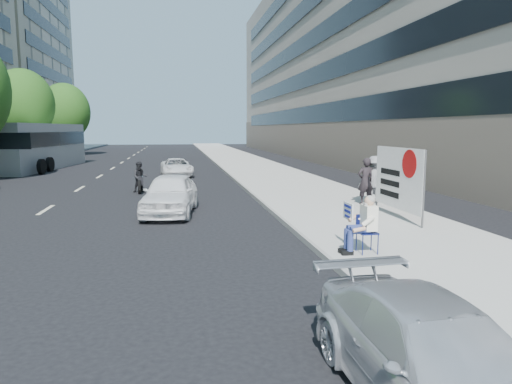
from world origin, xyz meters
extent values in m
plane|color=black|center=(0.00, 0.00, 0.00)|extent=(160.00, 160.00, 0.00)
cube|color=#B0AEA5|center=(4.00, 20.00, 0.07)|extent=(5.00, 120.00, 0.15)
cube|color=gray|center=(17.00, 32.00, 10.00)|extent=(14.00, 70.00, 20.00)
cylinder|color=#382616|center=(-13.70, 30.00, 1.49)|extent=(0.30, 0.30, 2.97)
ellipsoid|color=#254D14|center=(-13.70, 30.00, 4.89)|extent=(4.80, 4.80, 5.52)
cylinder|color=#382616|center=(-13.70, 44.00, 1.31)|extent=(0.30, 0.30, 2.62)
ellipsoid|color=#254D14|center=(-13.70, 44.00, 4.79)|extent=(5.40, 5.40, 6.21)
cylinder|color=navy|center=(2.22, -0.16, 0.38)|extent=(0.02, 0.02, 0.45)
cylinder|color=navy|center=(2.58, -0.16, 0.38)|extent=(0.02, 0.02, 0.45)
cylinder|color=navy|center=(2.22, 0.20, 0.38)|extent=(0.02, 0.02, 0.45)
cylinder|color=navy|center=(2.58, 0.20, 0.38)|extent=(0.02, 0.02, 0.45)
cube|color=navy|center=(2.40, 0.02, 0.61)|extent=(0.40, 0.40, 0.03)
cube|color=navy|center=(2.40, 0.21, 0.80)|extent=(0.40, 0.02, 0.40)
cylinder|color=navy|center=(2.18, -0.08, 0.70)|extent=(0.44, 0.17, 0.17)
cylinder|color=navy|center=(1.96, -0.08, 0.47)|extent=(0.14, 0.14, 0.46)
cube|color=black|center=(1.90, -0.08, 0.20)|extent=(0.26, 0.11, 0.10)
cylinder|color=navy|center=(2.18, 0.12, 0.70)|extent=(0.44, 0.17, 0.17)
cylinder|color=navy|center=(1.96, 0.12, 0.47)|extent=(0.14, 0.14, 0.46)
cube|color=black|center=(1.90, 0.12, 0.20)|extent=(0.26, 0.11, 0.10)
cube|color=white|center=(2.42, 0.02, 0.96)|extent=(0.26, 0.42, 0.56)
sphere|color=tan|center=(2.42, 0.02, 1.33)|extent=(0.23, 0.23, 0.23)
ellipsoid|color=gray|center=(2.44, 0.02, 1.36)|extent=(0.22, 0.24, 0.19)
ellipsoid|color=gray|center=(2.34, 0.02, 1.26)|extent=(0.10, 0.14, 0.13)
cylinder|color=white|center=(2.30, -0.22, 0.93)|extent=(0.30, 0.10, 0.25)
cylinder|color=tan|center=(2.10, -0.22, 0.75)|extent=(0.29, 0.09, 0.14)
cylinder|color=white|center=(2.35, 0.28, 0.98)|extent=(0.26, 0.20, 0.32)
cylinder|color=tan|center=(2.22, 0.42, 0.88)|extent=(0.30, 0.21, 0.18)
cube|color=white|center=(2.15, 0.57, 1.01)|extent=(0.03, 0.55, 0.40)
imported|color=slate|center=(5.52, 6.58, 1.03)|extent=(1.31, 1.03, 1.77)
imported|color=black|center=(5.10, 6.42, 1.01)|extent=(0.65, 0.45, 1.72)
cylinder|color=#4C4C4C|center=(5.01, 2.22, 1.25)|extent=(0.06, 0.06, 2.20)
cylinder|color=#4C4C4C|center=(5.01, 5.22, 1.25)|extent=(0.06, 0.06, 2.20)
cube|color=white|center=(4.99, 3.72, 1.40)|extent=(0.04, 3.00, 1.90)
cylinder|color=#A50C0C|center=(4.97, 3.02, 1.90)|extent=(0.01, 0.84, 0.84)
cube|color=black|center=(4.97, 4.22, 1.55)|extent=(0.01, 1.30, 0.18)
cube|color=black|center=(4.97, 4.22, 1.20)|extent=(0.01, 1.30, 0.18)
cube|color=black|center=(4.97, 4.22, 0.85)|extent=(0.01, 1.30, 0.18)
imported|color=silver|center=(0.80, -5.37, 0.57)|extent=(1.73, 3.97, 1.14)
imported|color=white|center=(-2.02, 6.47, 0.70)|extent=(2.20, 4.28, 1.40)
imported|color=white|center=(-1.78, 19.38, 0.55)|extent=(2.12, 4.07, 1.10)
cylinder|color=black|center=(-3.46, 11.62, 0.32)|extent=(0.18, 0.65, 0.64)
cylinder|color=black|center=(-3.46, 13.02, 0.32)|extent=(0.18, 0.65, 0.64)
cube|color=black|center=(-3.46, 12.32, 0.55)|extent=(0.35, 1.22, 0.35)
imported|color=black|center=(-3.46, 12.22, 0.71)|extent=(0.74, 0.60, 1.42)
cube|color=gray|center=(-11.63, 26.49, 1.65)|extent=(4.02, 12.22, 3.30)
cube|color=black|center=(-12.90, 26.49, 2.20)|extent=(1.54, 11.41, 1.00)
cube|color=black|center=(-10.36, 26.49, 2.20)|extent=(1.54, 11.41, 1.00)
cube|color=black|center=(-11.63, 20.47, 2.20)|extent=(2.39, 0.37, 1.00)
cylinder|color=black|center=(-12.88, 21.99, 0.50)|extent=(0.38, 1.02, 1.00)
cylinder|color=black|center=(-10.38, 21.99, 0.50)|extent=(0.38, 1.02, 1.00)
cylinder|color=black|center=(-12.88, 23.99, 0.50)|extent=(0.38, 1.02, 1.00)
cylinder|color=black|center=(-10.38, 23.99, 0.50)|extent=(0.38, 1.02, 1.00)
cylinder|color=black|center=(-12.88, 29.99, 0.50)|extent=(0.38, 1.02, 1.00)
cylinder|color=black|center=(-10.38, 29.99, 0.50)|extent=(0.38, 1.02, 1.00)
cylinder|color=black|center=(-12.88, 31.49, 0.50)|extent=(0.38, 1.02, 1.00)
cylinder|color=black|center=(-10.38, 31.49, 0.50)|extent=(0.38, 1.02, 1.00)
camera|label=1|loc=(-1.78, -9.39, 2.92)|focal=32.00mm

